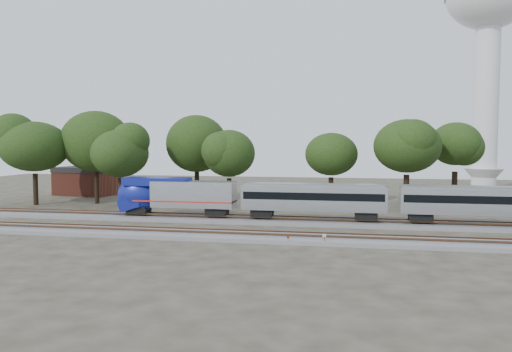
{
  "coord_description": "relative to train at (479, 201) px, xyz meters",
  "views": [
    {
      "loc": [
        12.97,
        -51.24,
        9.5
      ],
      "look_at": [
        2.43,
        5.0,
        5.5
      ],
      "focal_mm": 35.0,
      "sensor_mm": 36.0,
      "label": 1
    }
  ],
  "objects": [
    {
      "name": "water_tower",
      "position": [
        10.96,
        42.47,
        28.92
      ],
      "size": [
        15.6,
        15.6,
        43.19
      ],
      "color": "silver",
      "rests_on": "ground"
    },
    {
      "name": "switch_stand_white",
      "position": [
        -16.1,
        -11.96,
        -2.39
      ],
      "size": [
        0.34,
        0.06,
        1.08
      ],
      "rotation": [
        0.0,
        0.0,
        -0.02
      ],
      "color": "#512D19",
      "rests_on": "ground"
    },
    {
      "name": "track_near",
      "position": [
        -26.91,
        -10.0,
        -2.87
      ],
      "size": [
        160.0,
        5.0,
        0.73
      ],
      "color": "slate",
      "rests_on": "ground"
    },
    {
      "name": "tree_2",
      "position": [
        -46.38,
        9.6,
        4.64
      ],
      "size": [
        7.86,
        7.86,
        11.08
      ],
      "color": "black",
      "rests_on": "ground"
    },
    {
      "name": "brick_building",
      "position": [
        -59.61,
        24.16,
        -0.59
      ],
      "size": [
        11.37,
        8.89,
        4.94
      ],
      "rotation": [
        0.0,
        0.0,
        -0.17
      ],
      "color": "brown",
      "rests_on": "ground"
    },
    {
      "name": "switch_lever",
      "position": [
        -21.6,
        -11.23,
        -2.93
      ],
      "size": [
        0.56,
        0.41,
        0.3
      ],
      "primitive_type": "cube",
      "rotation": [
        0.0,
        0.0,
        -0.25
      ],
      "color": "#512D19",
      "rests_on": "ground"
    },
    {
      "name": "tree_5",
      "position": [
        -16.61,
        18.31,
        4.45
      ],
      "size": [
        7.67,
        7.67,
        10.81
      ],
      "color": "black",
      "rests_on": "ground"
    },
    {
      "name": "switch_stand_red",
      "position": [
        -19.37,
        -12.31,
        -2.51
      ],
      "size": [
        0.27,
        0.12,
        0.89
      ],
      "rotation": [
        0.0,
        0.0,
        0.34
      ],
      "color": "#512D19",
      "rests_on": "ground"
    },
    {
      "name": "tree_7",
      "position": [
        1.79,
        22.26,
        6.0
      ],
      "size": [
        9.24,
        9.24,
        13.03
      ],
      "color": "black",
      "rests_on": "ground"
    },
    {
      "name": "ground",
      "position": [
        -26.91,
        -6.0,
        -3.08
      ],
      "size": [
        160.0,
        160.0,
        0.0
      ],
      "primitive_type": "plane",
      "color": "#383328",
      "rests_on": "ground"
    },
    {
      "name": "track_far",
      "position": [
        -26.91,
        -0.0,
        -2.87
      ],
      "size": [
        160.0,
        5.0,
        0.73
      ],
      "color": "slate",
      "rests_on": "ground"
    },
    {
      "name": "tree_3",
      "position": [
        -37.5,
        17.88,
        6.03
      ],
      "size": [
        9.27,
        9.27,
        13.07
      ],
      "color": "black",
      "rests_on": "ground"
    },
    {
      "name": "tree_6",
      "position": [
        -5.93,
        15.94,
        5.72
      ],
      "size": [
        8.96,
        8.96,
        12.63
      ],
      "color": "black",
      "rests_on": "ground"
    },
    {
      "name": "tree_1",
      "position": [
        -51.89,
        12.87,
        6.38
      ],
      "size": [
        9.62,
        9.62,
        13.56
      ],
      "color": "black",
      "rests_on": "ground"
    },
    {
      "name": "train",
      "position": [
        0.0,
        0.0,
        0.0
      ],
      "size": [
        85.83,
        2.95,
        4.35
      ],
      "color": "silver",
      "rests_on": "ground"
    },
    {
      "name": "tree_4",
      "position": [
        -30.85,
        12.08,
        4.66
      ],
      "size": [
        7.89,
        7.89,
        11.12
      ],
      "color": "black",
      "rests_on": "ground"
    },
    {
      "name": "tree_0",
      "position": [
        -59.97,
        9.51,
        5.61
      ],
      "size": [
        8.85,
        8.85,
        12.47
      ],
      "color": "black",
      "rests_on": "ground"
    }
  ]
}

